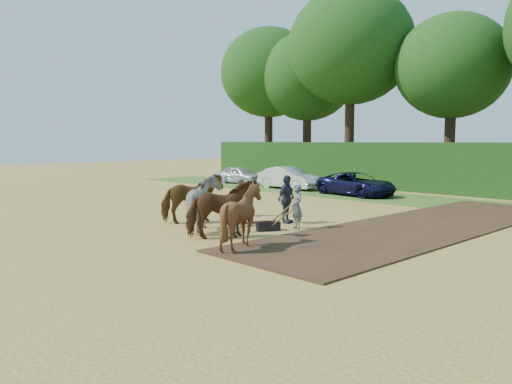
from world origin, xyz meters
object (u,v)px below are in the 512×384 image
Objects in this scene: spectator_near at (241,197)px; parked_cars at (490,193)px; plough_team at (215,206)px; spectator_far at (286,199)px.

parked_cars is at bearing -3.89° from spectator_near.
parked_cars is at bearing 74.78° from plough_team.
spectator_near is at bearing 78.92° from spectator_far.
spectator_far is 3.35m from plough_team.
spectator_far is (2.45, 0.08, 0.13)m from spectator_near.
parked_cars is (6.00, 10.01, -0.09)m from spectator_near.
spectator_far reaches higher than spectator_near.
spectator_far reaches higher than parked_cars.
parked_cars is at bearing -32.59° from spectator_far.
parked_cars is (3.62, 13.29, -0.24)m from plough_team.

